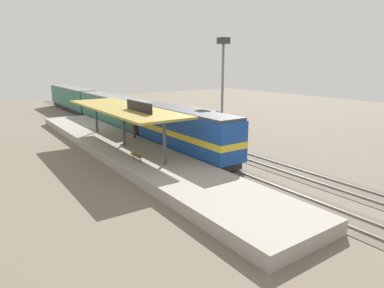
% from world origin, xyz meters
% --- Properties ---
extents(ground_plane, '(120.00, 120.00, 0.00)m').
position_xyz_m(ground_plane, '(2.00, 0.00, 0.00)').
color(ground_plane, '#706656').
extents(track_near, '(3.20, 110.00, 0.16)m').
position_xyz_m(track_near, '(0.00, 0.00, 0.03)').
color(track_near, '#5F5649').
rests_on(track_near, ground).
extents(track_far, '(3.20, 110.00, 0.16)m').
position_xyz_m(track_far, '(4.60, 0.00, 0.03)').
color(track_far, '#5F5649').
rests_on(track_far, ground).
extents(platform, '(6.00, 44.00, 0.90)m').
position_xyz_m(platform, '(-4.60, 0.00, 0.45)').
color(platform, '#9E998E').
rests_on(platform, ground).
extents(station_canopy, '(5.20, 18.00, 4.70)m').
position_xyz_m(station_canopy, '(-4.60, -0.09, 4.53)').
color(station_canopy, '#47474C').
rests_on(station_canopy, platform).
extents(platform_bench, '(0.44, 1.70, 0.50)m').
position_xyz_m(platform_bench, '(-6.00, -5.72, 1.34)').
color(platform_bench, '#333338').
rests_on(platform_bench, platform).
extents(locomotive, '(2.93, 14.43, 4.44)m').
position_xyz_m(locomotive, '(0.00, -4.03, 2.41)').
color(locomotive, '#28282D').
rests_on(locomotive, track_near).
extents(passenger_carriage_front, '(2.90, 20.00, 4.24)m').
position_xyz_m(passenger_carriage_front, '(0.00, 13.97, 2.31)').
color(passenger_carriage_front, '#28282D').
rests_on(passenger_carriage_front, track_near).
extents(passenger_carriage_rear, '(2.90, 20.00, 4.24)m').
position_xyz_m(passenger_carriage_rear, '(0.00, 34.77, 2.31)').
color(passenger_carriage_rear, '#28282D').
rests_on(passenger_carriage_rear, track_near).
extents(freight_car, '(2.80, 12.00, 3.54)m').
position_xyz_m(freight_car, '(4.60, 3.51, 1.97)').
color(freight_car, '#28282D').
rests_on(freight_car, track_far).
extents(light_mast, '(1.10, 1.10, 11.70)m').
position_xyz_m(light_mast, '(7.80, -0.29, 8.40)').
color(light_mast, slate).
rests_on(light_mast, ground).
extents(person_waiting, '(0.34, 0.34, 1.71)m').
position_xyz_m(person_waiting, '(-2.45, 2.21, 1.85)').
color(person_waiting, '#663375').
rests_on(person_waiting, platform).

